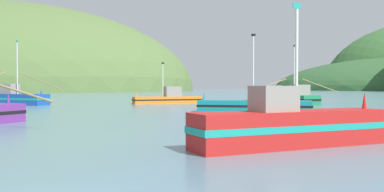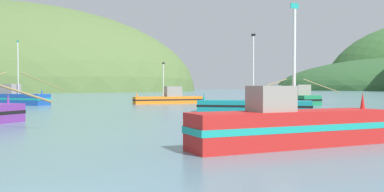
# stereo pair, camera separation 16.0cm
# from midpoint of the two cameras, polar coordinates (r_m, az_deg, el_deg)

# --- Properties ---
(fishing_boat_teal) EXTENTS (10.03, 4.52, 6.84)m
(fishing_boat_teal) POSITION_cam_midpoint_polar(r_m,az_deg,el_deg) (36.03, 8.83, -1.11)
(fishing_boat_teal) COLOR #147F84
(fishing_boat_teal) RESTS_ON ground
(fishing_boat_blue) EXTENTS (9.93, 16.56, 7.87)m
(fishing_boat_blue) POSITION_cam_midpoint_polar(r_m,az_deg,el_deg) (55.08, -23.79, -0.22)
(fishing_boat_blue) COLOR #19479E
(fishing_boat_blue) RESTS_ON ground
(fishing_boat_green) EXTENTS (12.90, 7.82, 7.47)m
(fishing_boat_green) POSITION_cam_midpoint_polar(r_m,az_deg,el_deg) (52.84, 14.07, -0.28)
(fishing_boat_green) COLOR #197A47
(fishing_boat_green) RESTS_ON ground
(fishing_boat_red) EXTENTS (8.08, 4.72, 5.40)m
(fishing_boat_red) POSITION_cam_midpoint_polar(r_m,az_deg,el_deg) (15.85, 13.28, -4.10)
(fishing_boat_red) COLOR red
(fishing_boat_red) RESTS_ON ground
(fishing_boat_orange) EXTENTS (9.12, 4.78, 5.37)m
(fishing_boat_orange) POSITION_cam_midpoint_polar(r_m,az_deg,el_deg) (53.42, -3.37, -0.33)
(fishing_boat_orange) COLOR orange
(fishing_boat_orange) RESTS_ON ground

